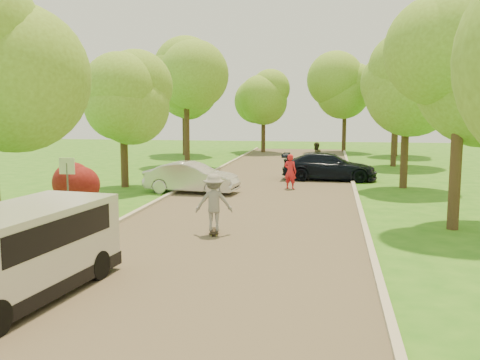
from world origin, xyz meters
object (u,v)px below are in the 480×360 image
Objects in this scene: longboard at (214,231)px; person_striped at (290,172)px; skateboarder at (214,202)px; minivan at (16,253)px; person_olive at (316,157)px; street_sign at (67,176)px; silver_sedan at (192,178)px; dark_sedan at (329,167)px.

person_striped is at bearing -110.43° from longboard.
skateboarder is 9.78m from person_striped.
person_olive is at bearing 84.48° from minivan.
minivan is 23.89m from person_olive.
person_striped is at bearing 82.10° from minivan.
street_sign is 1.23× the size of person_olive.
minivan is 6.72m from skateboarder.
person_striped is (4.22, 15.82, -0.13)m from minivan.
skateboarder is at bearing 99.35° from person_striped.
skateboarder reaches higher than longboard.
silver_sedan is 8.24m from dark_sedan.
person_striped is at bearing 153.60° from dark_sedan.
person_striped is (-1.81, -3.56, 0.11)m from dark_sedan.
street_sign is 7.62m from minivan.
longboard is at bearing 43.60° from person_olive.
silver_sedan is 2.40× the size of person_olive.
street_sign is 1.25× the size of skateboarder.
street_sign is 5.54m from longboard.
street_sign is 0.51× the size of silver_sedan.
street_sign reaches higher than skateboarder.
street_sign is 17.98m from person_olive.
silver_sedan is 10.82m from person_olive.
longboard is at bearing 99.35° from person_striped.
dark_sedan is at bearing -115.54° from skateboarder.
silver_sedan is at bearing 132.39° from dark_sedan.
person_striped is at bearing 44.65° from person_olive.
minivan is 16.38m from person_striped.
minivan is (2.61, -7.13, -0.60)m from street_sign.
person_striped reaches higher than silver_sedan.
minivan is 3.06× the size of person_striped.
person_olive is (-0.84, 3.94, 0.16)m from dark_sedan.
skateboarder reaches higher than person_olive.
street_sign is 2.35× the size of longboard.
person_striped is 7.56m from person_olive.
minivan reaches higher than dark_sedan.
dark_sedan is 2.88× the size of skateboarder.
minivan reaches higher than person_striped.
longboard is (2.65, 6.18, -0.87)m from minivan.
longboard is (-3.38, -13.20, -0.63)m from dark_sedan.
longboard is at bearing 73.78° from minivan.
dark_sedan is at bearing 79.76° from minivan.
dark_sedan is 13.63m from skateboarder.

